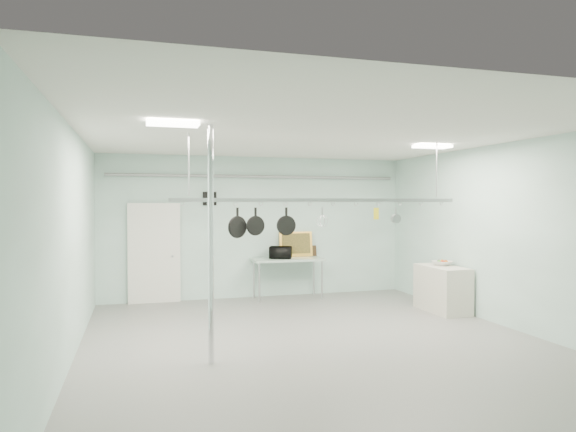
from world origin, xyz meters
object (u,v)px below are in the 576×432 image
object	(u,v)px
chrome_pole	(211,245)
skillet_left	(237,222)
fruit_bowl	(442,263)
skillet_mid	(256,221)
pot_rack	(322,198)
coffee_canister	(286,254)
skillet_right	(286,220)
prep_table	(288,262)
microwave	(281,253)
side_cabinet	(442,289)

from	to	relation	value
chrome_pole	skillet_left	world-z (taller)	chrome_pole
fruit_bowl	skillet_mid	size ratio (longest dim) A/B	0.90
pot_rack	coffee_canister	distance (m)	3.55
skillet_mid	skillet_right	xyz separation A→B (m)	(0.50, 0.00, 0.00)
chrome_pole	skillet_right	xyz separation A→B (m)	(1.31, 0.90, 0.28)
prep_table	skillet_left	distance (m)	3.88
coffee_canister	skillet_right	distance (m)	3.55
microwave	skillet_right	xyz separation A→B (m)	(-0.83, -3.31, 0.84)
microwave	skillet_right	bearing A→B (deg)	97.89
pot_rack	fruit_bowl	world-z (taller)	pot_rack
chrome_pole	side_cabinet	xyz separation A→B (m)	(4.85, 2.00, -1.15)
coffee_canister	skillet_mid	xyz separation A→B (m)	(-1.45, -3.30, 0.88)
side_cabinet	coffee_canister	bearing A→B (deg)	139.55
microwave	pot_rack	bearing A→B (deg)	107.84
coffee_canister	skillet_left	distance (m)	3.83
pot_rack	fruit_bowl	bearing A→B (deg)	21.96
prep_table	skillet_right	bearing A→B (deg)	-106.71
chrome_pole	prep_table	distance (m)	4.85
microwave	side_cabinet	bearing A→B (deg)	162.78
skillet_left	side_cabinet	bearing A→B (deg)	-9.71
skillet_right	fruit_bowl	bearing A→B (deg)	20.61
side_cabinet	pot_rack	bearing A→B (deg)	-159.55
prep_table	skillet_mid	xyz separation A→B (m)	(-1.49, -3.30, 1.04)
fruit_bowl	skillet_mid	xyz separation A→B (m)	(-4.11, -1.22, 0.93)
skillet_left	microwave	bearing A→B (deg)	40.12
skillet_left	skillet_right	distance (m)	0.78
pot_rack	skillet_right	world-z (taller)	pot_rack
prep_table	microwave	size ratio (longest dim) A/B	3.31
prep_table	fruit_bowl	distance (m)	3.35
side_cabinet	skillet_right	distance (m)	3.97
skillet_left	skillet_right	world-z (taller)	same
side_cabinet	fruit_bowl	xyz separation A→B (m)	(0.07, 0.12, 0.50)
coffee_canister	skillet_mid	distance (m)	3.71
skillet_left	skillet_mid	world-z (taller)	same
pot_rack	skillet_right	xyz separation A→B (m)	(-0.59, 0.00, -0.35)
prep_table	skillet_left	xyz separation A→B (m)	(-1.77, -3.30, 1.03)
prep_table	pot_rack	world-z (taller)	pot_rack
side_cabinet	skillet_right	bearing A→B (deg)	-162.74
microwave	skillet_left	size ratio (longest dim) A/B	1.09
prep_table	chrome_pole	bearing A→B (deg)	-118.71
pot_rack	microwave	bearing A→B (deg)	85.92
chrome_pole	microwave	xyz separation A→B (m)	(2.14, 4.21, -0.56)
pot_rack	skillet_mid	xyz separation A→B (m)	(-1.09, 0.00, -0.35)
prep_table	side_cabinet	distance (m)	3.39
pot_rack	prep_table	bearing A→B (deg)	83.09
prep_table	coffee_canister	size ratio (longest dim) A/B	8.70
side_cabinet	pot_rack	xyz separation A→B (m)	(-2.95, -1.10, 1.78)
skillet_left	skillet_mid	xyz separation A→B (m)	(0.28, 0.00, 0.01)
skillet_left	fruit_bowl	bearing A→B (deg)	-8.49
chrome_pole	skillet_left	xyz separation A→B (m)	(0.53, 0.90, 0.26)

